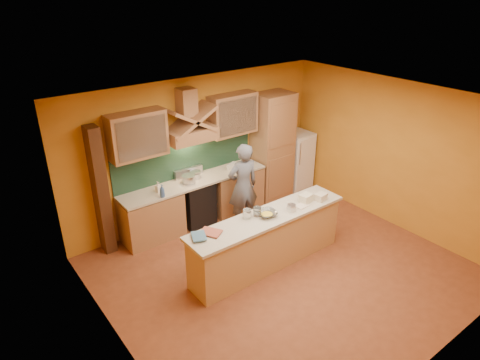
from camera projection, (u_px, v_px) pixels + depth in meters
floor at (283, 270)px, 7.11m from camera, size 5.50×5.00×0.01m
ceiling at (291, 106)px, 5.91m from camera, size 5.50×5.00×0.01m
wall_back at (199, 148)px, 8.30m from camera, size 5.50×0.02×2.80m
wall_front at (442, 279)px, 4.71m from camera, size 5.50×0.02×2.80m
wall_left at (114, 261)px, 5.00m from camera, size 0.02×5.00×2.80m
wall_right at (394, 155)px, 8.02m from camera, size 0.02×5.00×2.80m
base_cabinet_left at (152, 218)px, 7.82m from camera, size 1.10×0.60×0.86m
base_cabinet_right at (235, 189)px, 8.86m from camera, size 1.10×0.60×0.86m
counter_top at (195, 181)px, 8.14m from camera, size 3.00×0.62×0.04m
stove at (196, 202)px, 8.33m from camera, size 0.60×0.58×0.90m
backsplash at (186, 159)px, 8.19m from camera, size 3.00×0.03×0.70m
range_hood at (191, 134)px, 7.78m from camera, size 0.92×0.50×0.24m
hood_chimney at (186, 102)px, 7.60m from camera, size 0.30×0.30×0.50m
upper_cabinet_left at (137, 135)px, 7.21m from camera, size 1.00×0.35×0.80m
upper_cabinet_right at (233, 114)px, 8.30m from camera, size 1.00×0.35×0.80m
pantry_column at (272, 146)px, 9.10m from camera, size 0.80×0.60×2.30m
fridge at (296, 160)px, 9.72m from camera, size 0.58×0.60×1.30m
trim_column_left at (101, 192)px, 7.18m from camera, size 0.20×0.30×2.30m
island_body at (267, 242)px, 7.08m from camera, size 2.80×0.55×0.88m
island_top at (268, 217)px, 6.87m from camera, size 2.90×0.62×0.05m
person at (243, 186)px, 8.06m from camera, size 0.68×0.51×1.69m
pot_large at (189, 180)px, 8.00m from camera, size 0.32×0.32×0.15m
pot_small at (195, 176)px, 8.20m from camera, size 0.26×0.26×0.13m
soap_bottle_a at (158, 187)px, 7.64m from camera, size 0.11×0.11×0.20m
soap_bottle_b at (162, 191)px, 7.45m from camera, size 0.10×0.10×0.23m
bowl_back at (238, 167)px, 8.61m from camera, size 0.33×0.33×0.08m
dish_rack at (234, 166)px, 8.59m from camera, size 0.33×0.30×0.09m
book_lower at (207, 236)px, 6.28m from camera, size 0.36×0.39×0.03m
book_upper at (192, 237)px, 6.23m from camera, size 0.30×0.34×0.02m
jar_large at (247, 214)px, 6.75m from camera, size 0.15×0.15×0.15m
jar_small at (257, 212)px, 6.83m from camera, size 0.16×0.16×0.15m
kitchen_scale at (291, 208)px, 6.98m from camera, size 0.13×0.13×0.10m
mixing_bowl at (267, 214)px, 6.84m from camera, size 0.37×0.37×0.08m
cloth at (302, 206)px, 7.14m from camera, size 0.23×0.18×0.01m
grocery_bag_a at (306, 198)px, 7.26m from camera, size 0.23×0.20×0.14m
grocery_bag_b at (321, 197)px, 7.32m from camera, size 0.22×0.18×0.12m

